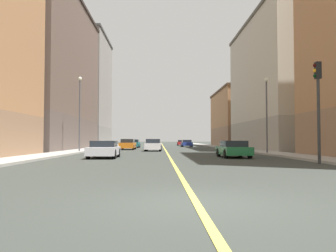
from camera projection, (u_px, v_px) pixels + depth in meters
ground_plane at (196, 203)px, 7.04m from camera, size 400.00×400.00×0.00m
sidewalk_left at (221, 147)px, 56.23m from camera, size 2.61×168.00×0.15m
sidewalk_right at (106, 147)px, 55.75m from camera, size 2.61×168.00×0.15m
lane_center_stripe at (164, 147)px, 55.99m from camera, size 0.16×154.00×0.01m
building_left_mid at (282, 85)px, 44.31m from camera, size 9.04×22.22×16.80m
building_left_far at (240, 118)px, 67.06m from camera, size 9.04×19.43×10.87m
building_right_midblock at (46, 74)px, 43.51m from camera, size 9.04×24.55×19.20m
building_right_distant at (83, 91)px, 64.33m from camera, size 9.04×15.54×20.71m
traffic_light_left_near at (318, 97)px, 18.29m from camera, size 0.40×0.32×5.45m
street_lamp_left_near at (267, 107)px, 30.29m from camera, size 0.36×0.36×6.62m
street_lamp_right_near at (80, 106)px, 34.34m from camera, size 0.36×0.36×7.45m
car_blue at (187, 143)px, 60.87m from camera, size 1.89×4.38×1.24m
car_red at (181, 143)px, 74.73m from camera, size 1.82×4.01×1.19m
car_white at (153, 145)px, 38.55m from camera, size 1.92×4.02×1.36m
car_orange at (128, 144)px, 44.13m from camera, size 1.92×4.56×1.36m
car_green at (233, 149)px, 24.84m from camera, size 1.96×4.18×1.22m
car_silver at (104, 149)px, 24.07m from camera, size 1.99×4.11×1.21m
car_teal at (133, 144)px, 54.15m from camera, size 2.04×4.04×1.31m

